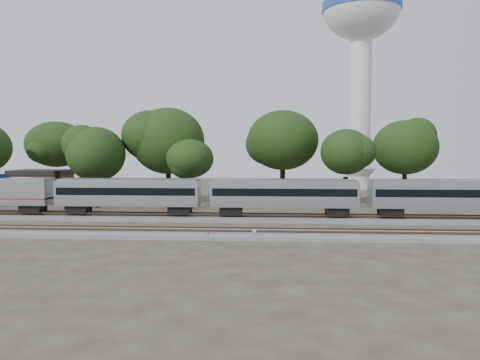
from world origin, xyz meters
name	(u,v)px	position (x,y,z in m)	size (l,w,h in m)	color
ground	(200,228)	(0.00, 0.00, 0.00)	(160.00, 160.00, 0.00)	#383328
track_far	(208,218)	(0.00, 6.00, 0.21)	(160.00, 5.00, 0.73)	slate
track_near	(194,233)	(0.00, -4.00, 0.21)	(160.00, 5.00, 0.73)	slate
train	(447,194)	(27.07, 6.00, 3.12)	(123.68, 3.01, 4.44)	#ACAEB3
switch_stand_red	(208,234)	(1.64, -6.04, 0.57)	(0.27, 0.14, 0.89)	#512D19
switch_stand_white	(254,234)	(5.81, -6.27, 0.68)	(0.34, 0.06, 1.07)	#512D19
switch_lever	(256,237)	(5.96, -5.16, 0.15)	(0.50, 0.30, 0.30)	#512D19
water_tower	(361,31)	(24.86, 46.76, 31.17)	(15.20, 15.20, 42.08)	silver
brick_building	(41,183)	(-32.72, 31.35, 2.25)	(9.51, 6.86, 4.46)	brown
tree_1	(57,144)	(-25.66, 22.56, 8.83)	(8.99, 8.99, 12.68)	black
tree_2	(96,154)	(-16.93, 15.95, 7.42)	(7.57, 7.57, 10.67)	black
tree_3	(168,141)	(-7.70, 20.01, 9.29)	(9.46, 9.46, 13.34)	black
tree_4	(190,159)	(-3.72, 15.66, 6.82)	(6.95, 6.95, 9.80)	black
tree_5	(283,140)	(9.18, 25.90, 9.48)	(9.65, 9.65, 13.60)	black
tree_6	(346,152)	(18.02, 20.00, 7.72)	(7.87, 7.87, 11.09)	black
tree_7	(405,148)	(27.96, 25.88, 8.36)	(8.51, 8.51, 12.00)	black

